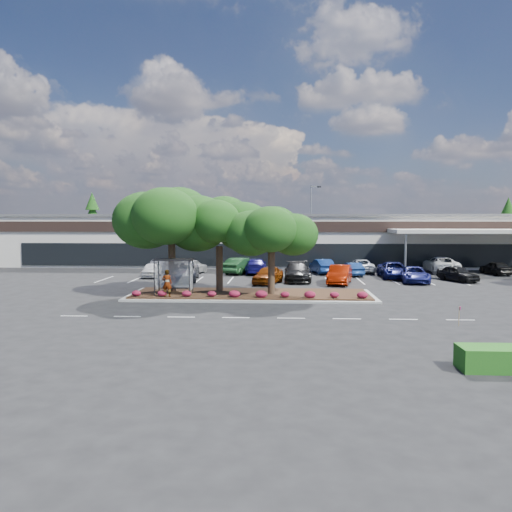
{
  "coord_description": "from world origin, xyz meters",
  "views": [
    {
      "loc": [
        0.24,
        -32.47,
        5.76
      ],
      "look_at": [
        -1.9,
        9.14,
        2.6
      ],
      "focal_mm": 35.0,
      "sensor_mm": 36.0,
      "label": 1
    }
  ],
  "objects_px": {
    "light_pole": "(312,230)",
    "car_0": "(152,270)",
    "car_1": "(182,271)",
    "survey_stake": "(459,314)"
  },
  "relations": [
    {
      "from": "light_pole",
      "to": "car_0",
      "type": "bearing_deg",
      "value": -143.13
    },
    {
      "from": "light_pole",
      "to": "car_0",
      "type": "xyz_separation_m",
      "value": [
        -16.4,
        -12.3,
        -3.62
      ]
    },
    {
      "from": "car_0",
      "to": "car_1",
      "type": "bearing_deg",
      "value": -43.44
    },
    {
      "from": "light_pole",
      "to": "car_0",
      "type": "relative_size",
      "value": 2.4
    },
    {
      "from": "survey_stake",
      "to": "car_0",
      "type": "height_order",
      "value": "car_0"
    },
    {
      "from": "light_pole",
      "to": "car_1",
      "type": "height_order",
      "value": "light_pole"
    },
    {
      "from": "light_pole",
      "to": "car_0",
      "type": "height_order",
      "value": "light_pole"
    },
    {
      "from": "car_0",
      "to": "car_1",
      "type": "height_order",
      "value": "car_1"
    },
    {
      "from": "survey_stake",
      "to": "car_1",
      "type": "distance_m",
      "value": 26.36
    },
    {
      "from": "car_0",
      "to": "light_pole",
      "type": "bearing_deg",
      "value": 31.38
    }
  ]
}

